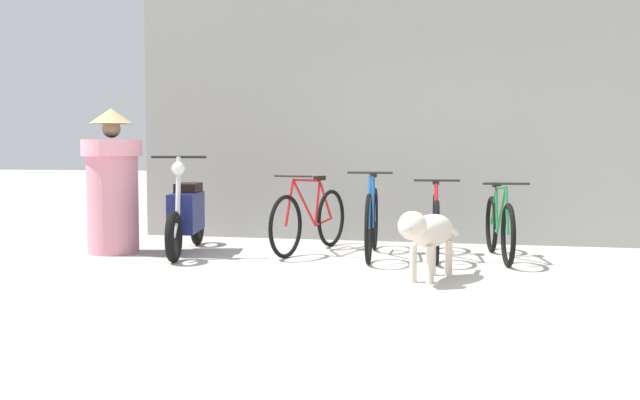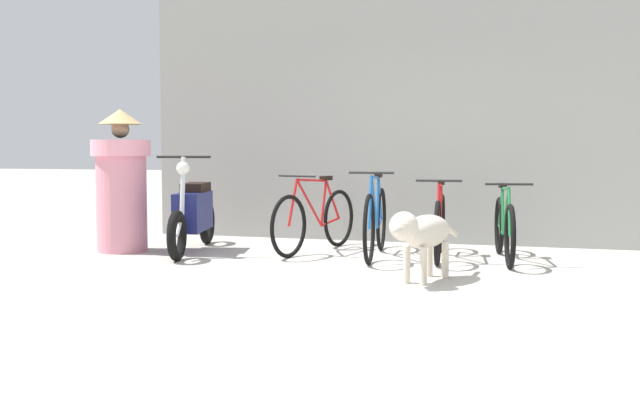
# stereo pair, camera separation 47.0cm
# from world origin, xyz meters

# --- Properties ---
(ground_plane) EXTENTS (60.00, 60.00, 0.00)m
(ground_plane) POSITION_xyz_m (0.00, 0.00, 0.00)
(ground_plane) COLOR #ADA89E
(shop_wall_back) EXTENTS (7.02, 0.20, 3.20)m
(shop_wall_back) POSITION_xyz_m (0.00, 3.06, 1.60)
(shop_wall_back) COLOR gray
(shop_wall_back) RESTS_ON ground
(bicycle_0) EXTENTS (0.56, 1.71, 0.88)m
(bicycle_0) POSITION_xyz_m (-1.00, 1.84, 0.36)
(bicycle_0) COLOR black
(bicycle_0) RESTS_ON ground
(bicycle_1) EXTENTS (0.46, 1.80, 0.93)m
(bicycle_1) POSITION_xyz_m (-0.27, 1.64, 0.38)
(bicycle_1) COLOR black
(bicycle_1) RESTS_ON ground
(bicycle_2) EXTENTS (0.46, 1.67, 0.85)m
(bicycle_2) POSITION_xyz_m (0.40, 1.72, 0.35)
(bicycle_2) COLOR black
(bicycle_2) RESTS_ON ground
(bicycle_3) EXTENTS (0.46, 1.67, 0.82)m
(bicycle_3) POSITION_xyz_m (1.06, 1.74, 0.34)
(bicycle_3) COLOR black
(bicycle_3) RESTS_ON ground
(motorcycle) EXTENTS (0.62, 1.90, 1.08)m
(motorcycle) POSITION_xyz_m (-2.31, 1.45, 0.43)
(motorcycle) COLOR black
(motorcycle) RESTS_ON ground
(stray_dog) EXTENTS (0.54, 1.15, 0.64)m
(stray_dog) POSITION_xyz_m (0.43, 0.27, 0.43)
(stray_dog) COLOR beige
(stray_dog) RESTS_ON ground
(person_in_robes) EXTENTS (0.88, 0.88, 1.60)m
(person_in_robes) POSITION_xyz_m (-3.11, 1.28, 0.79)
(person_in_robes) COLOR pink
(person_in_robes) RESTS_ON ground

